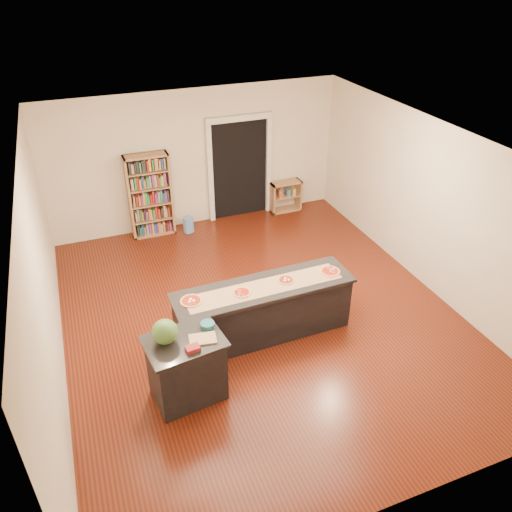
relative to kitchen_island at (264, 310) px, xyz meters
name	(u,v)px	position (x,y,z in m)	size (l,w,h in m)	color
room	(261,239)	(0.13, 0.44, 0.96)	(6.00, 7.00, 2.80)	beige
doorway	(240,163)	(1.03, 3.90, 0.76)	(1.40, 0.09, 2.21)	black
kitchen_island	(264,310)	(0.00, 0.00, 0.00)	(2.67, 0.72, 0.88)	black
side_counter	(187,368)	(-1.37, -0.79, 0.03)	(0.95, 0.70, 0.94)	black
bookshelf	(150,196)	(-0.92, 3.74, 0.41)	(0.85, 0.30, 1.70)	#AE8154
low_shelf	(285,196)	(2.03, 3.74, -0.10)	(0.69, 0.29, 0.69)	#AE8154
waste_bin	(188,224)	(-0.24, 3.56, -0.28)	(0.22, 0.22, 0.32)	#608BD7
kraft_paper	(265,287)	(0.00, -0.03, 0.44)	(2.32, 0.42, 0.00)	#A27653
watermelon	(165,332)	(-1.58, -0.73, 0.65)	(0.31, 0.31, 0.31)	#144214
cutting_board	(203,339)	(-1.15, -0.85, 0.51)	(0.33, 0.22, 0.02)	tan
package_red	(193,349)	(-1.32, -1.00, 0.53)	(0.16, 0.12, 0.06)	maroon
package_teal	(208,325)	(-1.03, -0.65, 0.53)	(0.18, 0.18, 0.07)	#195966
pizza_a	(191,301)	(-1.07, 0.03, 0.45)	(0.31, 0.31, 0.02)	tan
pizza_b	(242,292)	(-0.36, -0.04, 0.45)	(0.25, 0.25, 0.02)	tan
pizza_c	(286,280)	(0.36, 0.02, 0.45)	(0.26, 0.26, 0.02)	tan
pizza_d	(330,271)	(1.07, -0.01, 0.45)	(0.29, 0.29, 0.02)	tan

